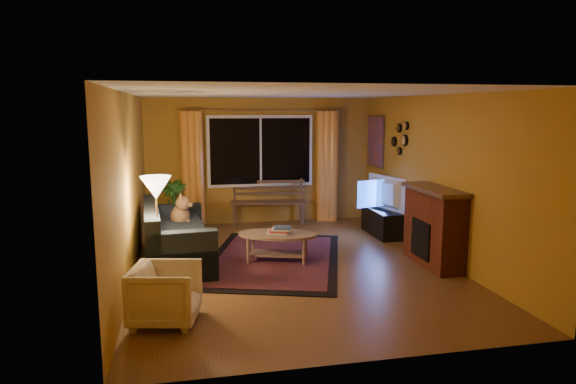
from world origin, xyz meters
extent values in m
cube|color=brown|center=(0.00, 0.00, -0.01)|extent=(4.50, 6.00, 0.02)
cube|color=white|center=(0.00, 0.00, 2.51)|extent=(4.50, 6.00, 0.02)
cube|color=#B9822B|center=(0.00, 3.01, 1.25)|extent=(4.50, 0.02, 2.50)
cube|color=#B9822B|center=(-2.26, 0.00, 1.25)|extent=(0.02, 6.00, 2.50)
cube|color=#B9822B|center=(2.26, 0.00, 1.25)|extent=(0.02, 6.00, 2.50)
cube|color=black|center=(0.00, 2.94, 1.45)|extent=(2.00, 0.02, 1.30)
cylinder|color=#BF8C3F|center=(0.00, 2.90, 2.25)|extent=(3.20, 0.03, 0.03)
cylinder|color=#F89939|center=(-1.35, 2.88, 1.12)|extent=(0.36, 0.36, 2.24)
cylinder|color=#F89939|center=(1.35, 2.88, 1.12)|extent=(0.36, 0.36, 2.24)
cube|color=#4E3623|center=(0.11, 2.75, 0.22)|extent=(1.54, 0.65, 0.45)
imported|color=#235B1E|center=(-1.74, 2.75, 0.47)|extent=(0.69, 0.69, 0.93)
cube|color=black|center=(-1.65, 0.51, 0.44)|extent=(1.08, 2.23, 0.88)
imported|color=beige|center=(-1.77, -1.73, 0.35)|extent=(0.77, 0.81, 0.71)
cylinder|color=#BF8C3F|center=(-1.89, -0.35, 0.71)|extent=(0.30, 0.30, 1.42)
cube|color=maroon|center=(-0.21, 0.35, 0.01)|extent=(2.79, 3.53, 0.02)
cylinder|color=#95715C|center=(-0.17, 0.24, 0.22)|extent=(1.51, 1.51, 0.44)
cube|color=black|center=(2.00, 1.49, 0.23)|extent=(0.38, 1.13, 0.47)
imported|color=black|center=(2.00, 1.49, 0.77)|extent=(0.41, 1.06, 0.61)
cube|color=maroon|center=(2.05, -0.40, 0.55)|extent=(0.40, 1.20, 1.10)
cube|color=#D44512|center=(2.22, 2.45, 1.65)|extent=(0.04, 0.76, 0.96)
camera|label=1|loc=(-1.57, -7.14, 2.29)|focal=32.00mm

